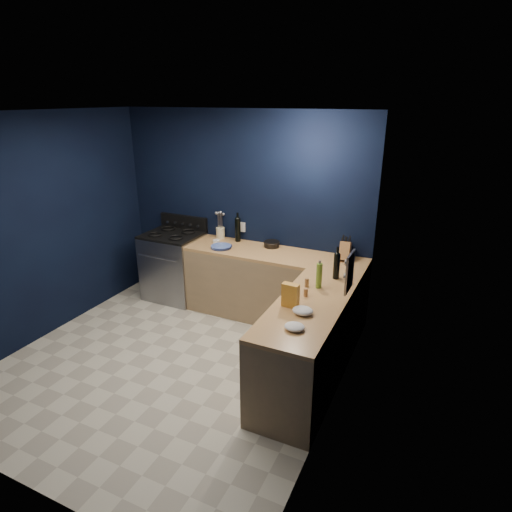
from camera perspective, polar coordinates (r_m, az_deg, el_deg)
The scene contains 28 objects.
floor at distance 4.87m, azimuth -11.24°, elevation -14.07°, with size 3.50×3.50×0.02m, color beige.
ceiling at distance 4.02m, azimuth -13.94°, elevation 18.37°, with size 3.50×3.50×0.02m, color silver.
wall_back at distance 5.70m, azimuth -1.81°, elevation 6.10°, with size 3.50×0.02×2.60m, color black.
wall_right at distance 3.55m, azimuth 11.01°, elevation -3.54°, with size 0.02×3.50×2.60m, color black.
wall_left at distance 5.48m, azimuth -27.36°, elevation 3.18°, with size 0.02×3.50×2.60m, color black.
cab_back at distance 5.48m, azimuth 2.40°, elevation -4.21°, with size 2.30×0.63×0.86m, color #977954.
top_back at distance 5.30m, azimuth 2.47°, elevation 0.21°, with size 2.30×0.63×0.04m, color #8F5D2E.
cab_right at distance 4.28m, azimuth 6.88°, elevation -12.06°, with size 0.63×1.67×0.86m, color #977954.
top_right at distance 4.05m, azimuth 7.16°, elevation -6.70°, with size 0.63×1.67×0.04m, color #8F5D2E.
gas_range at distance 6.15m, azimuth -10.92°, elevation -1.41°, with size 0.76×0.66×0.92m, color gray.
oven_door at distance 5.92m, azimuth -12.67°, elevation -2.53°, with size 0.59×0.02×0.42m, color black.
cooktop at distance 5.99m, azimuth -11.23°, elevation 2.81°, with size 0.76×0.66×0.03m, color black.
backguard at distance 6.19m, azimuth -9.68°, elevation 4.52°, with size 0.76×0.06×0.20m, color black.
spice_panel at distance 4.09m, azimuth 12.50°, elevation -2.12°, with size 0.02×0.28×0.38m, color gray.
wall_outlet at distance 5.74m, azimuth -1.88°, elevation 3.92°, with size 0.09×0.02×0.13m, color white.
plate_stack at distance 5.48m, azimuth -4.73°, elevation 1.25°, with size 0.26×0.26×0.03m, color #3F4AAA.
ramekin at distance 5.69m, azimuth -5.36°, elevation 2.00°, with size 0.10×0.10×0.04m, color white.
utensil_crock at distance 5.86m, azimuth -4.81°, elevation 3.14°, with size 0.12×0.12×0.15m, color beige.
wine_bottle_back at distance 5.68m, azimuth -2.47°, elevation 3.52°, with size 0.08×0.08×0.31m, color black.
lemon_basket at distance 5.50m, azimuth 2.13°, elevation 1.61°, with size 0.20×0.20×0.08m, color black.
knife_block at distance 5.16m, azimuth 11.92°, elevation 0.71°, with size 0.12×0.20×0.22m, color olive.
wine_bottle_right at distance 4.58m, azimuth 10.78°, elevation -1.38°, with size 0.07×0.07×0.28m, color black.
oil_bottle at distance 4.34m, azimuth 8.49°, elevation -2.64°, with size 0.06×0.06×0.26m, color olive.
spice_jar_near at distance 4.37m, azimuth 6.85°, elevation -3.57°, with size 0.04×0.04×0.09m, color olive.
spice_jar_far at distance 4.18m, azimuth 6.70°, elevation -4.88°, with size 0.04×0.04×0.08m, color olive.
crouton_bag at distance 3.93m, azimuth 4.65°, elevation -5.29°, with size 0.16×0.07×0.23m, color #AC3E1B.
towel_front at distance 3.85m, azimuth 6.31°, elevation -7.32°, with size 0.19×0.16×0.07m, color white.
towel_end at distance 3.61m, azimuth 5.21°, elevation -9.45°, with size 0.17×0.16×0.05m, color white.
Camera 1 is at (2.48, -3.16, 2.73)m, focal length 29.73 mm.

